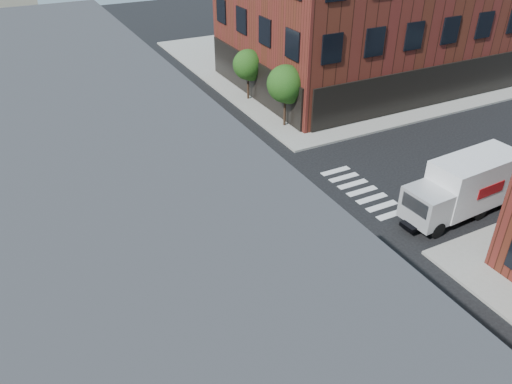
{
  "coord_description": "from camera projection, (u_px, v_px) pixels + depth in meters",
  "views": [
    {
      "loc": [
        -9.91,
        -19.26,
        15.38
      ],
      "look_at": [
        -0.42,
        -0.81,
        2.5
      ],
      "focal_mm": 35.0,
      "sensor_mm": 36.0,
      "label": 1
    }
  ],
  "objects": [
    {
      "name": "signal_pole",
      "position": [
        172.0,
        306.0,
        17.36
      ],
      "size": [
        1.29,
        1.24,
        4.6
      ],
      "color": "black",
      "rests_on": "ground"
    },
    {
      "name": "tree_near",
      "position": [
        286.0,
        86.0,
        35.33
      ],
      "size": [
        2.69,
        2.69,
        4.49
      ],
      "color": "black",
      "rests_on": "ground"
    },
    {
      "name": "traffic_cone",
      "position": [
        264.0,
        301.0,
        21.03
      ],
      "size": [
        0.46,
        0.46,
        0.75
      ],
      "rotation": [
        0.0,
        0.0,
        0.15
      ],
      "color": "#FD2D0B",
      "rests_on": "ground"
    },
    {
      "name": "box_truck",
      "position": [
        464.0,
        186.0,
        26.45
      ],
      "size": [
        7.27,
        2.54,
        3.24
      ],
      "rotation": [
        0.0,
        0.0,
        0.05
      ],
      "color": "silver",
      "rests_on": "ground"
    },
    {
      "name": "building_ne",
      "position": [
        381.0,
        10.0,
        43.41
      ],
      "size": [
        25.0,
        16.0,
        12.0
      ],
      "primitive_type": "cube",
      "color": "#4C1E13",
      "rests_on": "ground"
    },
    {
      "name": "tree_far",
      "position": [
        249.0,
        66.0,
        40.01
      ],
      "size": [
        2.43,
        2.43,
        4.07
      ],
      "color": "black",
      "rests_on": "ground"
    },
    {
      "name": "sidewalk_ne",
      "position": [
        345.0,
        61.0,
        50.51
      ],
      "size": [
        30.0,
        30.0,
        0.15
      ],
      "primitive_type": "cube",
      "color": "gray",
      "rests_on": "ground"
    },
    {
      "name": "ground",
      "position": [
        256.0,
        223.0,
        26.52
      ],
      "size": [
        120.0,
        120.0,
        0.0
      ],
      "primitive_type": "plane",
      "color": "black",
      "rests_on": "ground"
    }
  ]
}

